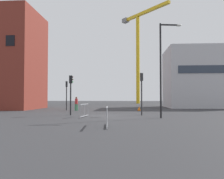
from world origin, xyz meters
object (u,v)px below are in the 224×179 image
at_px(pedestrian_walking, 76,103).
at_px(traffic_light_corner, 71,88).
at_px(traffic_cone_striped, 139,109).
at_px(streetlamp_tall, 163,62).
at_px(construction_crane, 139,44).
at_px(traffic_light_median, 67,91).
at_px(traffic_light_far, 142,87).

bearing_deg(pedestrian_walking, traffic_light_corner, -81.48).
distance_m(traffic_light_corner, traffic_cone_striped, 9.98).
distance_m(streetlamp_tall, traffic_light_corner, 8.42).
xyz_separation_m(construction_crane, traffic_light_median, (-10.33, -30.53, -12.67)).
bearing_deg(traffic_cone_striped, traffic_light_corner, -131.50).
relative_size(streetlamp_tall, traffic_cone_striped, 13.78).
distance_m(traffic_light_corner, pedestrian_walking, 7.35).
height_order(construction_crane, streetlamp_tall, construction_crane).
bearing_deg(traffic_light_corner, streetlamp_tall, -15.83).
relative_size(construction_crane, traffic_light_median, 6.41).
xyz_separation_m(streetlamp_tall, pedestrian_walking, (-8.95, 9.36, -3.40)).
bearing_deg(construction_crane, traffic_light_median, -108.69).
bearing_deg(traffic_cone_striped, traffic_light_median, 176.76).
height_order(construction_crane, traffic_cone_striped, construction_crane).
xyz_separation_m(traffic_light_corner, traffic_light_far, (6.35, 0.42, 0.14)).
bearing_deg(traffic_light_far, pedestrian_walking, 137.86).
distance_m(pedestrian_walking, traffic_cone_striped, 7.56).
bearing_deg(traffic_light_far, traffic_light_median, 139.99).
bearing_deg(traffic_light_median, traffic_light_far, -40.01).
bearing_deg(traffic_light_far, streetlamp_tall, -59.98).
relative_size(streetlamp_tall, pedestrian_walking, 4.49).
height_order(construction_crane, traffic_light_far, construction_crane).
bearing_deg(traffic_light_median, traffic_cone_striped, -3.24).
xyz_separation_m(traffic_light_median, traffic_cone_striped, (8.90, -0.50, -2.18)).
bearing_deg(traffic_light_median, pedestrian_walking, -26.06).
bearing_deg(traffic_cone_striped, construction_crane, 87.37).
height_order(streetlamp_tall, traffic_light_median, streetlamp_tall).
xyz_separation_m(traffic_light_corner, pedestrian_walking, (-1.07, 7.13, -1.46)).
bearing_deg(traffic_cone_striped, pedestrian_walking, -178.70).
bearing_deg(construction_crane, traffic_cone_striped, -92.63).
distance_m(construction_crane, traffic_light_far, 39.97).
bearing_deg(construction_crane, pedestrian_walking, -106.00).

